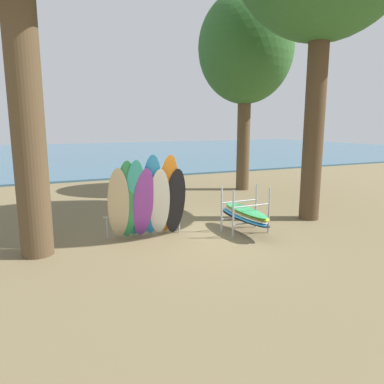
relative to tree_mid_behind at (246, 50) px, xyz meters
The scene contains 5 objects.
ground_plane 9.49m from the tree_mid_behind, 132.12° to the right, with size 80.00×80.00×0.00m, color brown.
lake_water 24.44m from the tree_mid_behind, 102.10° to the left, with size 80.00×36.00×0.10m, color #38607A.
tree_mid_behind is the anchor object (origin of this frame).
leaning_board_pile 9.30m from the tree_mid_behind, 139.73° to the right, with size 2.08×1.12×2.19m.
board_storage_rack 8.54m from the tree_mid_behind, 121.78° to the right, with size 1.15×2.13×1.25m.
Camera 1 is at (-3.70, -8.11, 2.88)m, focal length 34.00 mm.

